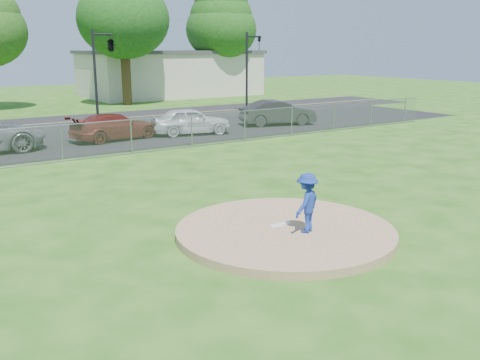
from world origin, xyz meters
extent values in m
plane|color=#245312|center=(0.00, 10.00, 0.00)|extent=(120.00, 120.00, 0.00)
cylinder|color=#A27D59|center=(0.00, 0.00, 0.10)|extent=(5.40, 5.40, 0.20)
cube|color=white|center=(0.00, 0.20, 0.22)|extent=(0.60, 0.15, 0.04)
cube|color=gray|center=(0.00, 12.00, 0.75)|extent=(40.00, 0.06, 1.50)
cube|color=black|center=(0.00, 16.50, 0.01)|extent=(50.00, 8.00, 0.01)
cube|color=black|center=(0.00, 24.00, 0.00)|extent=(60.00, 7.00, 0.01)
cube|color=beige|center=(16.00, 38.00, 2.00)|extent=(16.00, 9.00, 4.00)
cube|color=#3F3F42|center=(16.00, 38.00, 4.15)|extent=(16.40, 9.40, 0.30)
cylinder|color=#3D2B16|center=(9.00, 32.00, 2.27)|extent=(0.76, 0.76, 4.55)
ellipsoid|color=#154713|center=(9.00, 32.00, 6.73)|extent=(7.28, 7.28, 6.19)
ellipsoid|color=#154713|center=(9.00, 32.00, 8.01)|extent=(6.41, 6.41, 5.45)
cylinder|color=#392214|center=(20.00, 35.00, 2.10)|extent=(0.74, 0.74, 4.20)
ellipsoid|color=#174713|center=(20.00, 35.00, 6.22)|extent=(6.72, 6.72, 5.71)
ellipsoid|color=#174713|center=(20.00, 35.00, 7.39)|extent=(5.91, 5.91, 5.03)
ellipsoid|color=#174713|center=(20.00, 35.00, 8.57)|extent=(5.11, 5.11, 4.34)
cylinder|color=black|center=(3.00, 22.00, 2.80)|extent=(0.16, 0.16, 5.60)
cylinder|color=black|center=(3.60, 22.00, 5.30)|extent=(1.20, 0.12, 0.12)
imported|color=black|center=(4.08, 22.00, 4.80)|extent=(0.53, 2.48, 1.00)
cylinder|color=black|center=(14.00, 22.00, 2.80)|extent=(0.16, 0.16, 5.60)
cylinder|color=black|center=(14.60, 22.00, 5.30)|extent=(1.20, 0.12, 0.12)
imported|color=black|center=(15.08, 22.00, 4.80)|extent=(0.16, 0.20, 1.00)
imported|color=navy|center=(0.23, -0.51, 0.92)|extent=(1.07, 0.87, 1.45)
imported|color=maroon|center=(1.76, 15.93, 0.67)|extent=(4.77, 2.51, 1.32)
imported|color=silver|center=(5.76, 15.31, 0.73)|extent=(4.50, 2.67, 1.44)
imported|color=#28292B|center=(11.88, 15.62, 0.75)|extent=(4.75, 2.80, 1.48)
camera|label=1|loc=(-7.90, -9.77, 4.50)|focal=40.00mm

